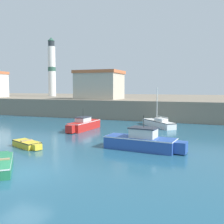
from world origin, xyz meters
The scene contains 9 objects.
ground_plane centered at (0.00, 0.00, 0.00)m, with size 200.00×200.00×0.00m, color #235670.
quay_seawall centered at (0.00, 44.25, 1.42)m, with size 120.00×40.00×2.84m, color gray.
motorboat_red_1 centered at (-3.80, 14.69, 0.58)m, with size 1.76×5.77×2.38m.
sailboat_white_2 centered at (3.56, 19.98, 0.46)m, with size 4.86×5.17×4.75m.
dinghy_yellow_3 centered at (-3.97, 5.34, 0.27)m, with size 3.22×2.06×0.57m.
dinghy_green_4 centered at (-1.70, 0.15, 0.32)m, with size 3.52×4.00×0.66m.
motorboat_blue_5 centered at (4.69, 7.81, 0.63)m, with size 6.29×2.39×2.61m.
lighthouse centered at (-24.00, 39.02, 9.13)m, with size 1.68×1.68×12.96m.
harbor_shed_near_wharf centered at (-8.00, 28.83, 5.20)m, with size 7.27×5.83×4.69m.
Camera 1 is at (9.46, -11.24, 4.65)m, focal length 42.00 mm.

